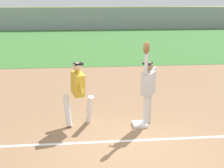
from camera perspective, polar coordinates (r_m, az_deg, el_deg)
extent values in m
plane|color=#936D4C|center=(7.45, 4.44, -11.50)|extent=(74.98, 74.98, 0.00)
cube|color=#3D7533|center=(23.41, -2.54, 7.50)|extent=(48.30, 16.29, 0.01)
cube|color=white|center=(8.66, 4.97, -7.15)|extent=(0.39, 0.39, 0.08)
cylinder|color=silver|center=(8.74, 6.55, -4.27)|extent=(0.21, 0.21, 0.85)
cylinder|color=silver|center=(8.56, 6.11, -4.69)|extent=(0.21, 0.21, 0.85)
cube|color=#B7B7B7|center=(8.42, 6.48, 0.15)|extent=(0.45, 0.51, 0.60)
sphere|color=#8C6647|center=(8.31, 6.58, 3.17)|extent=(0.32, 0.32, 0.23)
cube|color=black|center=(8.31, 6.39, 3.69)|extent=(0.29, 0.28, 0.05)
cylinder|color=#B7B7B7|center=(8.08, 6.10, 3.93)|extent=(0.12, 0.12, 0.62)
cylinder|color=#B7B7B7|center=(8.55, 7.03, 2.44)|extent=(0.40, 0.58, 0.09)
ellipsoid|color=brown|center=(8.01, 6.18, 6.45)|extent=(0.26, 0.31, 0.32)
cylinder|color=white|center=(8.60, -4.04, -4.54)|extent=(0.27, 0.46, 0.85)
cylinder|color=white|center=(8.60, -7.93, -4.67)|extent=(0.27, 0.46, 0.85)
cube|color=gold|center=(8.37, -6.13, 0.05)|extent=(0.40, 0.58, 0.66)
sphere|color=#DBAD84|center=(8.26, -6.22, 3.09)|extent=(0.29, 0.29, 0.23)
cube|color=black|center=(8.25, -6.03, 3.61)|extent=(0.27, 0.26, 0.05)
cylinder|color=gold|center=(8.55, -6.57, 0.95)|extent=(0.20, 0.41, 0.58)
cylinder|color=gold|center=(8.14, -5.70, 0.22)|extent=(0.20, 0.41, 0.58)
sphere|color=white|center=(8.53, 6.29, 6.69)|extent=(0.07, 0.07, 0.07)
cube|color=#93999E|center=(31.39, -3.37, 11.53)|extent=(48.30, 0.06, 2.07)
cylinder|color=yellow|center=(31.32, -3.41, 13.47)|extent=(48.30, 0.06, 0.06)
cylinder|color=gray|center=(31.39, -3.37, 11.53)|extent=(0.08, 0.08, 2.07)
cylinder|color=gray|center=(34.05, 17.79, 11.16)|extent=(0.08, 0.08, 2.07)
cube|color=tan|center=(34.36, -11.31, 10.86)|extent=(4.59, 2.40, 0.55)
cube|color=#2D333D|center=(34.32, -11.36, 11.65)|extent=(2.39, 1.99, 0.40)
cylinder|color=black|center=(35.38, -8.94, 10.67)|extent=(0.62, 0.29, 0.60)
cylinder|color=black|center=(33.49, -8.73, 10.39)|extent=(0.62, 0.29, 0.60)
cylinder|color=black|center=(35.33, -13.71, 10.41)|extent=(0.62, 0.29, 0.60)
cylinder|color=black|center=(33.44, -13.77, 10.11)|extent=(0.62, 0.29, 0.60)
cube|color=white|center=(33.90, -1.74, 11.09)|extent=(4.58, 2.37, 0.55)
cube|color=#2D333D|center=(33.87, -1.75, 11.89)|extent=(2.38, 1.98, 0.40)
cylinder|color=black|center=(35.13, 0.36, 10.82)|extent=(0.62, 0.28, 0.60)
cylinder|color=black|center=(33.29, 1.05, 10.53)|extent=(0.62, 0.28, 0.60)
cylinder|color=black|center=(34.64, -4.42, 10.70)|extent=(0.62, 0.28, 0.60)
cylinder|color=black|center=(32.77, -3.98, 10.41)|extent=(0.62, 0.28, 0.60)
cube|color=#B7B7BC|center=(35.35, 6.82, 11.19)|extent=(4.50, 2.14, 0.55)
cube|color=#2D333D|center=(35.31, 6.85, 11.96)|extent=(2.29, 1.87, 0.40)
cylinder|color=black|center=(36.55, 8.86, 10.83)|extent=(0.61, 0.25, 0.60)
cylinder|color=black|center=(34.70, 9.46, 10.54)|extent=(0.61, 0.25, 0.60)
cylinder|color=black|center=(36.11, 4.26, 10.91)|extent=(0.61, 0.25, 0.60)
cylinder|color=black|center=(34.23, 4.62, 10.63)|extent=(0.61, 0.25, 0.60)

